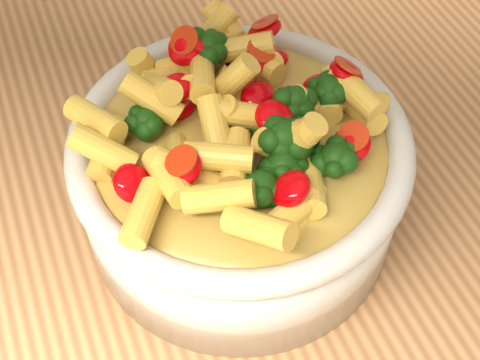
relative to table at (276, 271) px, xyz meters
name	(u,v)px	position (x,y,z in m)	size (l,w,h in m)	color
table	(276,271)	(0.00, 0.00, 0.00)	(1.20, 0.80, 0.90)	tan
serving_bowl	(240,179)	(-0.04, 0.01, 0.16)	(0.26, 0.26, 0.11)	silver
pasta_salad	(240,119)	(-0.04, 0.01, 0.23)	(0.21, 0.21, 0.05)	#F3BF4C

